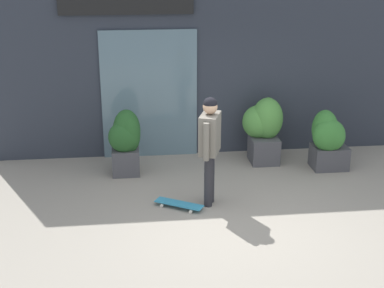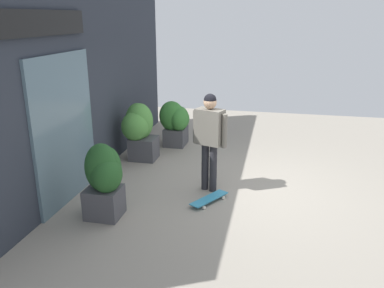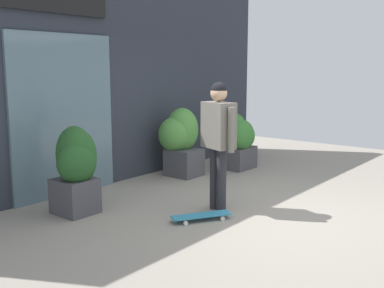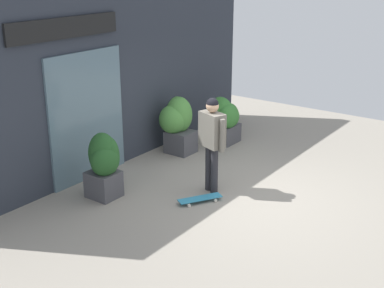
% 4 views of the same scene
% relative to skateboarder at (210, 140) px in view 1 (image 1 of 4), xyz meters
% --- Properties ---
extents(ground_plane, '(12.00, 12.00, 0.00)m').
position_rel_skateboarder_xyz_m(ground_plane, '(0.20, -0.54, -1.07)').
color(ground_plane, gray).
extents(building_facade, '(8.15, 0.31, 3.69)m').
position_rel_skateboarder_xyz_m(building_facade, '(0.16, 2.36, 0.76)').
color(building_facade, '#2D333D').
rests_on(building_facade, ground_plane).
extents(skateboarder, '(0.40, 0.62, 1.73)m').
position_rel_skateboarder_xyz_m(skateboarder, '(0.00, 0.00, 0.00)').
color(skateboarder, '#28282D').
rests_on(skateboarder, ground_plane).
extents(skateboard, '(0.76, 0.57, 0.08)m').
position_rel_skateboarder_xyz_m(skateboard, '(-0.48, -0.09, -1.01)').
color(skateboard, teal).
rests_on(skateboard, ground_plane).
extents(planter_box_left, '(0.68, 0.70, 1.08)m').
position_rel_skateboarder_xyz_m(planter_box_left, '(2.32, 1.20, -0.49)').
color(planter_box_left, '#47474C').
rests_on(planter_box_left, ground_plane).
extents(planter_box_right, '(0.74, 0.70, 1.21)m').
position_rel_skateboarder_xyz_m(planter_box_right, '(1.28, 1.74, -0.37)').
color(planter_box_right, '#47474C').
rests_on(planter_box_right, ground_plane).
extents(planter_box_mid, '(0.56, 0.58, 1.16)m').
position_rel_skateboarder_xyz_m(planter_box_mid, '(-1.27, 1.37, -0.42)').
color(planter_box_mid, '#47474C').
rests_on(planter_box_mid, ground_plane).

